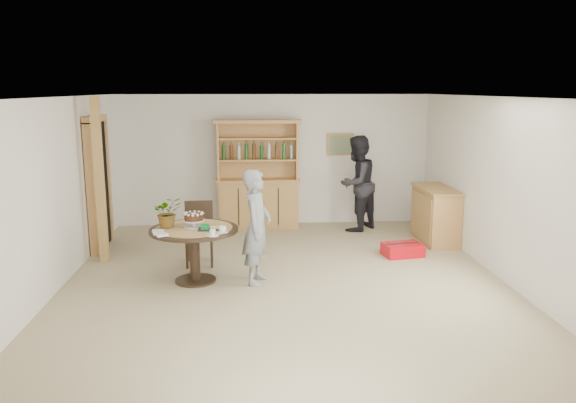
{
  "coord_description": "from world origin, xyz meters",
  "views": [
    {
      "loc": [
        -0.49,
        -7.24,
        2.61
      ],
      "look_at": [
        0.07,
        0.45,
        1.05
      ],
      "focal_mm": 35.0,
      "sensor_mm": 36.0,
      "label": 1
    }
  ],
  "objects_px": {
    "red_suitcase": "(403,250)",
    "sideboard": "(436,214)",
    "teen_boy": "(257,227)",
    "dining_table": "(194,239)",
    "adult_person": "(357,183)",
    "hutch": "(258,191)",
    "dining_chair": "(199,229)"
  },
  "relations": [
    {
      "from": "teen_boy",
      "to": "adult_person",
      "type": "relative_size",
      "value": 0.88
    },
    {
      "from": "red_suitcase",
      "to": "sideboard",
      "type": "bearing_deg",
      "value": 36.63
    },
    {
      "from": "red_suitcase",
      "to": "dining_chair",
      "type": "bearing_deg",
      "value": 172.74
    },
    {
      "from": "teen_boy",
      "to": "sideboard",
      "type": "bearing_deg",
      "value": -42.85
    },
    {
      "from": "sideboard",
      "to": "teen_boy",
      "type": "distance_m",
      "value": 3.67
    },
    {
      "from": "dining_table",
      "to": "adult_person",
      "type": "distance_m",
      "value": 3.84
    },
    {
      "from": "hutch",
      "to": "adult_person",
      "type": "distance_m",
      "value": 1.87
    },
    {
      "from": "dining_chair",
      "to": "hutch",
      "type": "bearing_deg",
      "value": 63.99
    },
    {
      "from": "teen_boy",
      "to": "adult_person",
      "type": "distance_m",
      "value": 3.36
    },
    {
      "from": "dining_table",
      "to": "dining_chair",
      "type": "height_order",
      "value": "dining_chair"
    },
    {
      "from": "sideboard",
      "to": "red_suitcase",
      "type": "relative_size",
      "value": 1.91
    },
    {
      "from": "teen_boy",
      "to": "red_suitcase",
      "type": "height_order",
      "value": "teen_boy"
    },
    {
      "from": "sideboard",
      "to": "dining_chair",
      "type": "bearing_deg",
      "value": -166.16
    },
    {
      "from": "dining_chair",
      "to": "teen_boy",
      "type": "relative_size",
      "value": 0.61
    },
    {
      "from": "hutch",
      "to": "sideboard",
      "type": "relative_size",
      "value": 1.62
    },
    {
      "from": "dining_table",
      "to": "red_suitcase",
      "type": "relative_size",
      "value": 1.82
    },
    {
      "from": "dining_table",
      "to": "red_suitcase",
      "type": "xyz_separation_m",
      "value": [
        3.17,
        0.97,
        -0.5
      ]
    },
    {
      "from": "hutch",
      "to": "dining_table",
      "type": "height_order",
      "value": "hutch"
    },
    {
      "from": "hutch",
      "to": "dining_table",
      "type": "relative_size",
      "value": 1.7
    },
    {
      "from": "hutch",
      "to": "sideboard",
      "type": "distance_m",
      "value": 3.29
    },
    {
      "from": "sideboard",
      "to": "red_suitcase",
      "type": "bearing_deg",
      "value": -133.57
    },
    {
      "from": "dining_table",
      "to": "teen_boy",
      "type": "relative_size",
      "value": 0.77
    },
    {
      "from": "hutch",
      "to": "sideboard",
      "type": "height_order",
      "value": "hutch"
    },
    {
      "from": "adult_person",
      "to": "red_suitcase",
      "type": "height_order",
      "value": "adult_person"
    },
    {
      "from": "dining_chair",
      "to": "red_suitcase",
      "type": "relative_size",
      "value": 1.43
    },
    {
      "from": "dining_table",
      "to": "sideboard",
      "type": "bearing_deg",
      "value": 24.49
    },
    {
      "from": "sideboard",
      "to": "adult_person",
      "type": "relative_size",
      "value": 0.71
    },
    {
      "from": "dining_table",
      "to": "hutch",
      "type": "bearing_deg",
      "value": 73.05
    },
    {
      "from": "sideboard",
      "to": "adult_person",
      "type": "bearing_deg",
      "value": 144.76
    },
    {
      "from": "teen_boy",
      "to": "adult_person",
      "type": "bearing_deg",
      "value": -18.66
    },
    {
      "from": "teen_boy",
      "to": "red_suitcase",
      "type": "bearing_deg",
      "value": -49.56
    },
    {
      "from": "hutch",
      "to": "teen_boy",
      "type": "height_order",
      "value": "hutch"
    }
  ]
}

